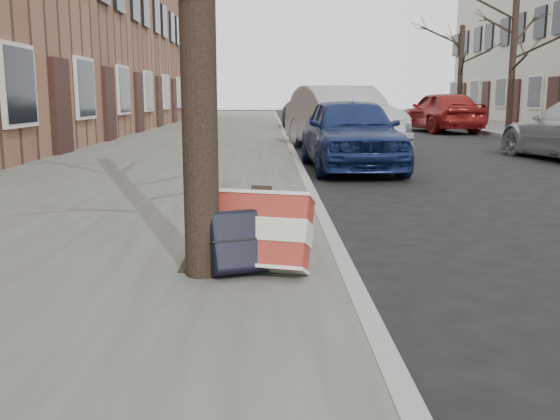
{
  "coord_description": "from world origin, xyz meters",
  "views": [
    {
      "loc": [
        -1.8,
        -3.36,
        1.31
      ],
      "look_at": [
        -1.72,
        0.8,
        0.55
      ],
      "focal_mm": 40.0,
      "sensor_mm": 36.0,
      "label": 1
    }
  ],
  "objects_px": {
    "car_near_front": "(350,133)",
    "suitcase_red": "(257,232)",
    "suitcase_navy": "(252,240)",
    "car_near_mid": "(341,119)"
  },
  "relations": [
    {
      "from": "car_near_front",
      "to": "suitcase_red",
      "type": "bearing_deg",
      "value": -104.59
    },
    {
      "from": "car_near_front",
      "to": "suitcase_navy",
      "type": "bearing_deg",
      "value": -104.73
    },
    {
      "from": "suitcase_navy",
      "to": "car_near_front",
      "type": "bearing_deg",
      "value": 58.59
    },
    {
      "from": "suitcase_navy",
      "to": "car_near_mid",
      "type": "height_order",
      "value": "car_near_mid"
    },
    {
      "from": "suitcase_red",
      "to": "car_near_front",
      "type": "xyz_separation_m",
      "value": [
        1.57,
        7.12,
        0.26
      ]
    },
    {
      "from": "suitcase_navy",
      "to": "car_near_mid",
      "type": "relative_size",
      "value": 0.12
    },
    {
      "from": "suitcase_red",
      "to": "car_near_front",
      "type": "bearing_deg",
      "value": 94.28
    },
    {
      "from": "suitcase_red",
      "to": "suitcase_navy",
      "type": "xyz_separation_m",
      "value": [
        -0.03,
        -0.05,
        -0.05
      ]
    },
    {
      "from": "suitcase_red",
      "to": "car_near_mid",
      "type": "relative_size",
      "value": 0.15
    },
    {
      "from": "car_near_front",
      "to": "car_near_mid",
      "type": "bearing_deg",
      "value": 83.9
    }
  ]
}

